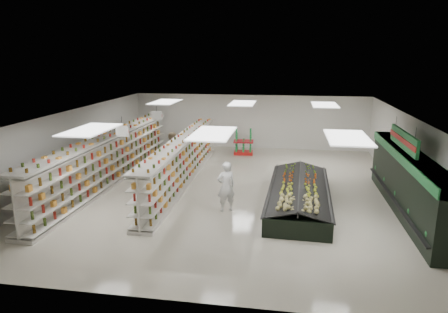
% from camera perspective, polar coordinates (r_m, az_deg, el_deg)
% --- Properties ---
extents(floor, '(16.00, 16.00, 0.00)m').
position_cam_1_polar(floor, '(16.88, 0.97, -4.71)').
color(floor, beige).
rests_on(floor, ground).
extents(ceiling, '(14.00, 16.00, 0.02)m').
position_cam_1_polar(ceiling, '(16.12, 1.02, 6.11)').
color(ceiling, white).
rests_on(ceiling, wall_back).
extents(wall_back, '(14.00, 0.02, 3.20)m').
position_cam_1_polar(wall_back, '(24.22, 3.69, 5.00)').
color(wall_back, white).
rests_on(wall_back, floor).
extents(wall_front, '(14.00, 0.02, 3.20)m').
position_cam_1_polar(wall_front, '(9.00, -6.42, -11.41)').
color(wall_front, white).
rests_on(wall_front, floor).
extents(wall_left, '(0.02, 16.00, 3.20)m').
position_cam_1_polar(wall_left, '(18.72, -20.74, 1.35)').
color(wall_left, white).
rests_on(wall_left, floor).
extents(wall_right, '(0.02, 16.00, 3.20)m').
position_cam_1_polar(wall_right, '(16.95, 25.12, -0.37)').
color(wall_right, white).
rests_on(wall_right, floor).
extents(produce_wall_case, '(0.93, 8.00, 2.20)m').
position_cam_1_polar(produce_wall_case, '(15.52, 24.77, -2.96)').
color(produce_wall_case, black).
rests_on(produce_wall_case, floor).
extents(aisle_sign_near, '(0.52, 0.06, 0.75)m').
position_cam_1_polar(aisle_sign_near, '(15.32, -14.34, 3.53)').
color(aisle_sign_near, white).
rests_on(aisle_sign_near, ceiling).
extents(aisle_sign_far, '(0.52, 0.06, 0.75)m').
position_cam_1_polar(aisle_sign_far, '(19.00, -9.59, 5.79)').
color(aisle_sign_far, white).
rests_on(aisle_sign_far, ceiling).
extents(hortifruti_banner, '(0.12, 3.20, 0.95)m').
position_cam_1_polar(hortifruti_banner, '(15.12, 24.28, 2.18)').
color(hortifruti_banner, '#217D3C').
rests_on(hortifruti_banner, ceiling).
extents(gondola_left, '(1.15, 12.31, 2.13)m').
position_cam_1_polar(gondola_left, '(18.26, -16.09, -0.60)').
color(gondola_left, silver).
rests_on(gondola_left, floor).
extents(gondola_center, '(1.02, 11.31, 1.96)m').
position_cam_1_polar(gondola_center, '(17.78, -5.90, -0.77)').
color(gondola_center, silver).
rests_on(gondola_center, floor).
extents(produce_island, '(2.49, 6.32, 0.93)m').
position_cam_1_polar(produce_island, '(15.35, 10.64, -5.24)').
color(produce_island, black).
rests_on(produce_island, floor).
extents(soda_endcap, '(1.15, 0.82, 1.41)m').
position_cam_1_polar(soda_endcap, '(22.67, 2.82, 2.02)').
color(soda_endcap, red).
rests_on(soda_endcap, floor).
extents(shopper_main, '(0.81, 0.73, 1.86)m').
position_cam_1_polar(shopper_main, '(14.31, 0.29, -4.31)').
color(shopper_main, white).
rests_on(shopper_main, floor).
extents(shopper_background, '(0.77, 1.03, 1.90)m').
position_cam_1_polar(shopper_background, '(19.59, -7.22, 0.75)').
color(shopper_background, tan).
rests_on(shopper_background, floor).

